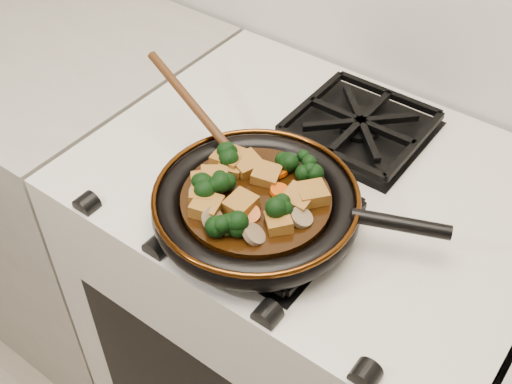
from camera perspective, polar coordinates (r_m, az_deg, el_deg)
The scene contains 35 objects.
stove at distance 1.41m, azimuth 4.21°, elevation -11.96°, with size 0.76×0.60×0.90m, color beige.
burner_grate_front at distance 0.98m, azimuth 1.07°, elevation -2.29°, with size 0.23×0.23×0.03m, color black, non-canonical shape.
burner_grate_back at distance 1.16m, azimuth 9.25°, elevation 5.85°, with size 0.23×0.23×0.03m, color black, non-canonical shape.
skillet at distance 0.95m, azimuth 0.14°, elevation -1.15°, with size 0.42×0.31×0.05m.
braising_sauce at distance 0.95m, azimuth 0.00°, elevation -0.91°, with size 0.22×0.22×0.02m, color black.
tofu_cube_0 at distance 0.99m, azimuth -2.42°, elevation 2.92°, with size 0.04×0.05×0.02m, color #915F21.
tofu_cube_1 at distance 0.96m, azimuth -3.72°, elevation 1.23°, with size 0.04×0.04×0.02m, color #915F21.
tofu_cube_2 at distance 0.94m, azimuth 4.96°, elevation -0.21°, with size 0.04×0.04×0.02m, color #915F21.
tofu_cube_3 at distance 0.92m, azimuth -1.30°, elevation -1.16°, with size 0.04×0.04×0.02m, color #915F21.
tofu_cube_4 at distance 0.93m, azimuth 3.75°, elevation -0.67°, with size 0.04×0.04×0.02m, color #915F21.
tofu_cube_5 at distance 0.94m, azimuth -4.77°, elevation -0.30°, with size 0.04×0.03×0.02m, color #915F21.
tofu_cube_6 at distance 0.92m, azimuth -4.41°, elevation -1.34°, with size 0.04×0.04×0.02m, color #915F21.
tofu_cube_7 at distance 0.90m, azimuth 2.03°, elevation -2.70°, with size 0.03×0.04×0.02m, color #915F21.
tofu_cube_8 at distance 0.96m, azimuth -4.57°, elevation 0.79°, with size 0.04×0.04×0.02m, color #915F21.
tofu_cube_9 at distance 0.97m, azimuth 0.91°, elevation 1.50°, with size 0.04×0.04×0.02m, color #915F21.
tofu_cube_10 at distance 0.98m, azimuth -2.30°, elevation 2.24°, with size 0.03×0.04×0.02m, color #915F21.
tofu_cube_11 at distance 0.98m, azimuth -0.86°, elevation 2.44°, with size 0.04×0.04×0.02m, color #915F21.
broccoli_floret_0 at distance 0.99m, azimuth -2.92°, elevation 3.04°, with size 0.06×0.06×0.06m, color black, non-canonical shape.
broccoli_floret_1 at distance 0.99m, azimuth 3.33°, elevation 2.64°, with size 0.06×0.06×0.05m, color black, non-canonical shape.
broccoli_floret_2 at distance 0.97m, azimuth 4.84°, elevation 1.60°, with size 0.06×0.06×0.05m, color black, non-canonical shape.
broccoli_floret_3 at distance 0.95m, azimuth -4.42°, elevation 0.35°, with size 0.06×0.06×0.05m, color black, non-canonical shape.
broccoli_floret_4 at distance 0.91m, azimuth 1.98°, elevation -1.69°, with size 0.06×0.06×0.05m, color black, non-canonical shape.
broccoli_floret_5 at distance 0.89m, azimuth -2.60°, elevation -3.26°, with size 0.06×0.06×0.05m, color black, non-canonical shape.
broccoli_floret_6 at distance 0.94m, azimuth -3.66°, elevation 0.54°, with size 0.06×0.06×0.06m, color black, non-canonical shape.
carrot_coin_0 at distance 0.91m, azimuth -0.53°, elevation -1.97°, with size 0.03×0.03×0.01m, color #C34105.
carrot_coin_1 at distance 0.92m, azimuth 2.42°, elevation -1.58°, with size 0.03×0.03×0.01m, color #C34105.
carrot_coin_2 at distance 0.95m, azimuth 2.10°, elevation 0.09°, with size 0.03×0.03×0.01m, color #C34105.
carrot_coin_3 at distance 0.99m, azimuth -2.96°, elevation 2.43°, with size 0.03×0.03×0.01m, color #C34105.
carrot_coin_4 at distance 0.98m, azimuth 1.96°, elevation 1.89°, with size 0.03×0.03×0.01m, color #C34105.
mushroom_slice_0 at distance 0.90m, azimuth -3.82°, elevation -2.50°, with size 0.04×0.04×0.01m, color #7D6448.
mushroom_slice_1 at distance 0.94m, azimuth -4.84°, elevation -0.05°, with size 0.04×0.04×0.01m, color #7D6448.
mushroom_slice_2 at distance 0.91m, azimuth 4.04°, elevation -2.29°, with size 0.03×0.03×0.01m, color #7D6448.
mushroom_slice_3 at distance 0.99m, azimuth -2.36°, elevation 2.61°, with size 0.04×0.04×0.01m, color #7D6448.
mushroom_slice_4 at distance 0.88m, azimuth -0.19°, elevation -3.80°, with size 0.03×0.03×0.01m, color #7D6448.
wooden_spoon at distance 1.03m, azimuth -3.92°, elevation 5.69°, with size 0.16×0.07×0.26m.
Camera 1 is at (0.39, 1.00, 1.62)m, focal length 45.00 mm.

